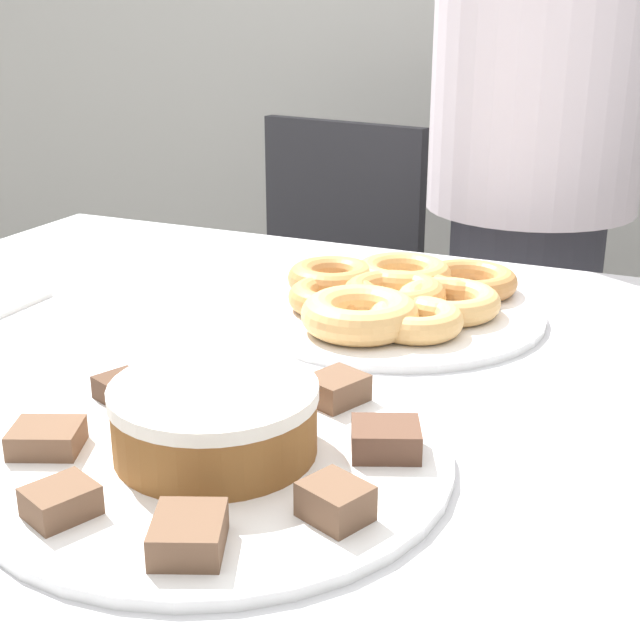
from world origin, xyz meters
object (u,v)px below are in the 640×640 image
Objects in this scene: office_chair_left at (306,346)px; plate_donuts at (391,311)px; person_standing at (532,179)px; frosted_cake at (215,418)px; plate_cake at (216,456)px.

plate_donuts is at bearing -47.87° from office_chair_left.
frosted_cake is (-0.06, -1.00, -0.03)m from person_standing.
office_chair_left is at bearing 122.61° from plate_donuts.
person_standing is at bearing 86.78° from plate_cake.
office_chair_left reaches higher than frosted_cake.
plate_donuts is (0.43, -0.67, 0.35)m from office_chair_left.
office_chair_left is (-0.47, 0.07, -0.42)m from person_standing.
person_standing reaches higher than office_chair_left.
office_chair_left is 1.20m from plate_cake.
frosted_cake is at bearing -86.42° from plate_cake.
plate_cake is 0.04m from frosted_cake.
person_standing is 4.06× the size of plate_cake.
plate_donuts is at bearing -94.54° from person_standing.
person_standing is at bearing 86.78° from frosted_cake.
frosted_cake is (0.00, -0.00, 0.04)m from plate_cake.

